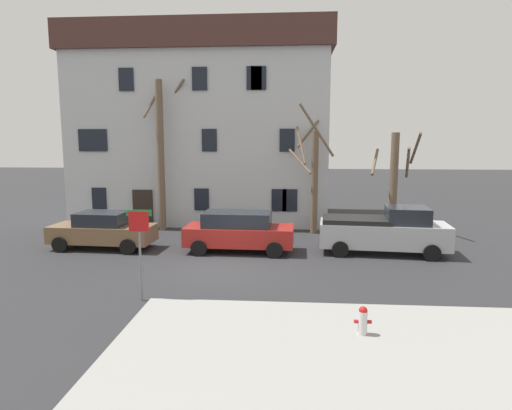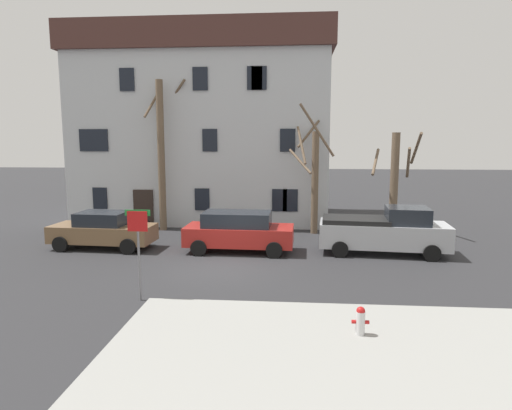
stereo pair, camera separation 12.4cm
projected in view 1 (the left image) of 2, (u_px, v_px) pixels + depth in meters
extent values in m
plane|color=#2D2D30|center=(221.00, 268.00, 16.68)|extent=(120.00, 120.00, 0.00)
cube|color=#999993|center=(338.00, 356.00, 9.75)|extent=(10.43, 6.16, 0.12)
cube|color=silver|center=(206.00, 140.00, 27.45)|extent=(14.55, 7.63, 9.60)
cube|color=#4C2D28|center=(204.00, 47.00, 26.64)|extent=(15.05, 8.13, 1.56)
cube|color=#2D231E|center=(143.00, 209.00, 24.39)|extent=(1.10, 0.12, 2.10)
cube|color=black|center=(99.00, 198.00, 24.50)|extent=(0.80, 0.08, 1.20)
cube|color=black|center=(202.00, 199.00, 24.08)|extent=(0.80, 0.08, 1.20)
cube|color=black|center=(279.00, 200.00, 23.76)|extent=(0.80, 0.08, 1.20)
cube|color=black|center=(290.00, 200.00, 23.72)|extent=(0.80, 0.08, 1.20)
cube|color=black|center=(86.00, 140.00, 24.09)|extent=(0.80, 0.08, 1.20)
cube|color=black|center=(100.00, 140.00, 24.03)|extent=(0.80, 0.08, 1.20)
cube|color=black|center=(209.00, 140.00, 23.58)|extent=(0.80, 0.08, 1.20)
cube|color=black|center=(287.00, 140.00, 23.27)|extent=(0.80, 0.08, 1.20)
cube|color=black|center=(126.00, 79.00, 23.44)|extent=(0.80, 0.08, 1.20)
cube|color=black|center=(200.00, 79.00, 23.15)|extent=(0.80, 0.08, 1.20)
cube|color=black|center=(254.00, 78.00, 22.94)|extent=(0.80, 0.08, 1.20)
cube|color=black|center=(259.00, 78.00, 22.92)|extent=(0.80, 0.08, 1.20)
cylinder|color=brown|center=(161.00, 156.00, 23.29)|extent=(0.38, 0.38, 7.90)
cylinder|color=brown|center=(152.00, 103.00, 23.22)|extent=(0.77, 1.10, 1.58)
cylinder|color=brown|center=(171.00, 100.00, 23.65)|extent=(1.82, 0.98, 2.06)
cylinder|color=brown|center=(163.00, 96.00, 23.79)|extent=(2.03, 0.27, 1.23)
cylinder|color=brown|center=(314.00, 183.00, 22.65)|extent=(0.36, 0.36, 5.24)
cylinder|color=brown|center=(301.00, 145.00, 22.24)|extent=(0.52, 1.56, 1.91)
cylinder|color=brown|center=(308.00, 134.00, 22.84)|extent=(1.21, 0.84, 1.44)
cylinder|color=brown|center=(300.00, 161.00, 22.04)|extent=(1.16, 1.69, 1.20)
cylinder|color=brown|center=(317.00, 130.00, 21.44)|extent=(1.77, 0.14, 2.59)
cylinder|color=brown|center=(393.00, 184.00, 22.23)|extent=(0.40, 0.40, 5.18)
cylinder|color=brown|center=(375.00, 162.00, 22.41)|extent=(0.72, 1.92, 1.30)
cylinder|color=brown|center=(408.00, 163.00, 21.90)|extent=(0.42, 1.37, 1.56)
cylinder|color=brown|center=(416.00, 149.00, 21.84)|extent=(0.26, 2.05, 1.61)
cube|color=brown|center=(103.00, 233.00, 19.63)|extent=(4.62, 1.99, 0.75)
cube|color=#1E232B|center=(102.00, 219.00, 19.53)|extent=(2.16, 1.64, 0.58)
cylinder|color=black|center=(144.00, 238.00, 20.34)|extent=(0.69, 0.26, 0.68)
cylinder|color=black|center=(128.00, 247.00, 18.63)|extent=(0.69, 0.26, 0.68)
cylinder|color=black|center=(81.00, 236.00, 20.73)|extent=(0.69, 0.26, 0.68)
cylinder|color=black|center=(60.00, 244.00, 19.03)|extent=(0.69, 0.26, 0.68)
cube|color=#AD231E|center=(240.00, 235.00, 19.09)|extent=(4.70, 2.00, 0.80)
cube|color=#1E232B|center=(237.00, 219.00, 19.00)|extent=(2.93, 1.72, 0.62)
cylinder|color=black|center=(277.00, 240.00, 19.89)|extent=(0.69, 0.24, 0.68)
cylinder|color=black|center=(274.00, 250.00, 18.07)|extent=(0.69, 0.24, 0.68)
cylinder|color=black|center=(208.00, 238.00, 20.23)|extent=(0.69, 0.24, 0.68)
cylinder|color=black|center=(199.00, 248.00, 18.41)|extent=(0.69, 0.24, 0.68)
cube|color=#B7BABF|center=(383.00, 234.00, 18.76)|extent=(5.45, 2.37, 1.01)
cube|color=#1E232B|center=(407.00, 215.00, 18.49)|extent=(1.84, 1.83, 0.70)
cube|color=black|center=(355.00, 220.00, 18.86)|extent=(2.91, 2.07, 0.20)
cylinder|color=black|center=(422.00, 242.00, 19.47)|extent=(0.70, 0.28, 0.68)
cylinder|color=black|center=(432.00, 253.00, 17.61)|extent=(0.70, 0.28, 0.68)
cylinder|color=black|center=(339.00, 239.00, 20.06)|extent=(0.70, 0.28, 0.68)
cylinder|color=black|center=(340.00, 249.00, 18.19)|extent=(0.70, 0.28, 0.68)
cylinder|color=silver|center=(363.00, 323.00, 10.68)|extent=(0.22, 0.22, 0.58)
sphere|color=red|center=(363.00, 311.00, 10.64)|extent=(0.21, 0.21, 0.21)
cylinder|color=red|center=(356.00, 321.00, 10.69)|extent=(0.10, 0.09, 0.09)
cylinder|color=red|center=(369.00, 322.00, 10.66)|extent=(0.10, 0.09, 0.09)
cylinder|color=slate|center=(140.00, 257.00, 13.12)|extent=(0.07, 0.07, 2.73)
cube|color=red|center=(139.00, 221.00, 12.95)|extent=(0.60, 0.03, 0.60)
cube|color=#1E8C38|center=(139.00, 213.00, 12.95)|extent=(0.76, 0.02, 0.18)
torus|color=black|center=(144.00, 225.00, 23.36)|extent=(0.71, 0.11, 0.71)
torus|color=black|center=(125.00, 224.00, 23.52)|extent=(0.71, 0.11, 0.71)
cylinder|color=black|center=(134.00, 221.00, 23.41)|extent=(1.00, 0.13, 0.19)
cylinder|color=black|center=(131.00, 216.00, 23.40)|extent=(0.09, 0.04, 0.45)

